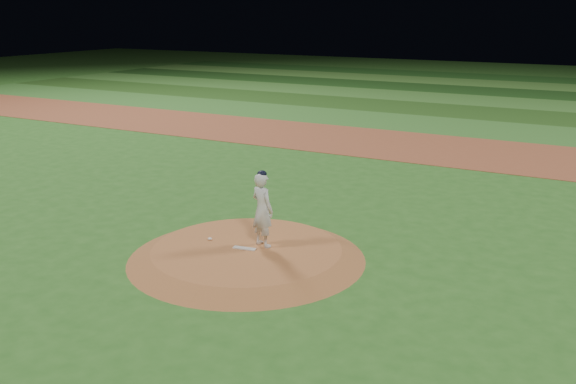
{
  "coord_description": "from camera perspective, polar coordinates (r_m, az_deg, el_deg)",
  "views": [
    {
      "loc": [
        7.49,
        -11.76,
        5.59
      ],
      "look_at": [
        0.0,
        2.0,
        1.1
      ],
      "focal_mm": 40.0,
      "sensor_mm": 36.0,
      "label": 1
    }
  ],
  "objects": [
    {
      "name": "pitcher_on_mound",
      "position": [
        14.79,
        -2.29,
        -1.54
      ],
      "size": [
        0.74,
        0.61,
        1.81
      ],
      "color": "silver",
      "rests_on": "pitchers_mound"
    },
    {
      "name": "pitchers_mound",
      "position": [
        14.97,
        -3.68,
        -5.45
      ],
      "size": [
        5.5,
        5.5,
        0.25
      ],
      "primitive_type": "cone",
      "color": "#A25F32",
      "rests_on": "ground"
    },
    {
      "name": "outfield_stripe_2",
      "position": [
        42.3,
        18.28,
        7.63
      ],
      "size": [
        70.0,
        5.0,
        0.02
      ],
      "primitive_type": "cube",
      "color": "#366E28",
      "rests_on": "ground"
    },
    {
      "name": "infield_dirt_band",
      "position": [
        27.4,
        12.12,
        3.89
      ],
      "size": [
        70.0,
        6.0,
        0.02
      ],
      "primitive_type": "cube",
      "color": "brown",
      "rests_on": "ground"
    },
    {
      "name": "ground",
      "position": [
        15.02,
        -3.67,
        -5.89
      ],
      "size": [
        120.0,
        120.0,
        0.0
      ],
      "primitive_type": "plane",
      "color": "#295F1E",
      "rests_on": "ground"
    },
    {
      "name": "outfield_stripe_0",
      "position": [
        32.62,
        14.93,
        5.61
      ],
      "size": [
        70.0,
        5.0,
        0.02
      ],
      "primitive_type": "cube",
      "color": "#316B27",
      "rests_on": "ground"
    },
    {
      "name": "rosin_bag",
      "position": [
        15.52,
        -6.96,
        -4.15
      ],
      "size": [
        0.1,
        0.1,
        0.06
      ],
      "primitive_type": "ellipsoid",
      "color": "white",
      "rests_on": "pitchers_mound"
    },
    {
      "name": "outfield_stripe_5",
      "position": [
        57.03,
        21.17,
        9.33
      ],
      "size": [
        70.0,
        5.0,
        0.02
      ],
      "primitive_type": "cube",
      "color": "#1C4D18",
      "rests_on": "ground"
    },
    {
      "name": "pitching_rubber",
      "position": [
        14.88,
        -3.89,
        -5.01
      ],
      "size": [
        0.56,
        0.22,
        0.03
      ],
      "primitive_type": "cube",
      "rotation": [
        0.0,
        0.0,
        0.16
      ],
      "color": "silver",
      "rests_on": "pitchers_mound"
    },
    {
      "name": "outfield_stripe_1",
      "position": [
        37.44,
        16.82,
        6.75
      ],
      "size": [
        70.0,
        5.0,
        0.02
      ],
      "primitive_type": "cube",
      "color": "#214817",
      "rests_on": "ground"
    },
    {
      "name": "outfield_stripe_4",
      "position": [
        52.1,
        20.38,
        8.87
      ],
      "size": [
        70.0,
        5.0,
        0.02
      ],
      "primitive_type": "cube",
      "color": "#3E782B",
      "rests_on": "ground"
    },
    {
      "name": "outfield_stripe_3",
      "position": [
        47.19,
        19.44,
        8.32
      ],
      "size": [
        70.0,
        5.0,
        0.02
      ],
      "primitive_type": "cube",
      "color": "#183E14",
      "rests_on": "ground"
    }
  ]
}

